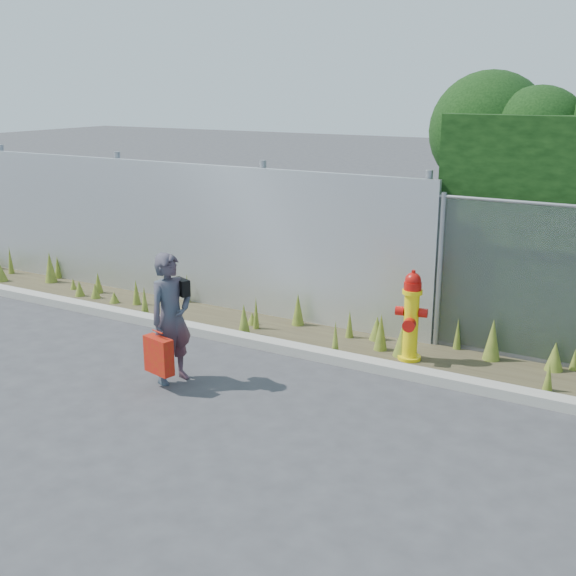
# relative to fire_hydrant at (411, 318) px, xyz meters

# --- Properties ---
(ground) EXTENTS (80.00, 80.00, 0.00)m
(ground) POSITION_rel_fire_hydrant_xyz_m (-0.94, -2.30, -0.57)
(ground) COLOR #373739
(ground) RESTS_ON ground
(curb) EXTENTS (16.00, 0.22, 0.12)m
(curb) POSITION_rel_fire_hydrant_xyz_m (-0.94, -0.50, -0.51)
(curb) COLOR #9F9C8F
(curb) RESTS_ON ground
(weed_strip) EXTENTS (16.00, 1.31, 0.54)m
(weed_strip) POSITION_rel_fire_hydrant_xyz_m (-0.75, 0.18, -0.43)
(weed_strip) COLOR #3E3723
(weed_strip) RESTS_ON ground
(corrugated_fence) EXTENTS (8.50, 0.21, 2.30)m
(corrugated_fence) POSITION_rel_fire_hydrant_xyz_m (-4.19, 0.71, 0.53)
(corrugated_fence) COLOR silver
(corrugated_fence) RESTS_ON ground
(fire_hydrant) EXTENTS (0.39, 0.35, 1.18)m
(fire_hydrant) POSITION_rel_fire_hydrant_xyz_m (0.00, 0.00, 0.00)
(fire_hydrant) COLOR yellow
(fire_hydrant) RESTS_ON ground
(woman) EXTENTS (0.51, 0.64, 1.54)m
(woman) POSITION_rel_fire_hydrant_xyz_m (-2.18, -1.96, 0.20)
(woman) COLOR #105B6B
(woman) RESTS_ON ground
(red_tote_bag) EXTENTS (0.38, 0.14, 0.50)m
(red_tote_bag) POSITION_rel_fire_hydrant_xyz_m (-2.17, -2.23, -0.17)
(red_tote_bag) COLOR #9F2D09
(black_shoulder_bag) EXTENTS (0.25, 0.11, 0.19)m
(black_shoulder_bag) POSITION_rel_fire_hydrant_xyz_m (-2.15, -1.80, 0.54)
(black_shoulder_bag) COLOR black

